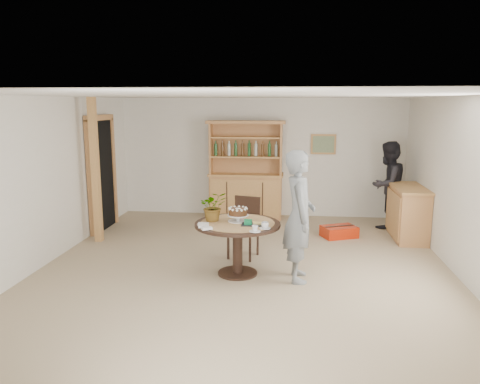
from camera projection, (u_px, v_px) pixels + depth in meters
name	position (u px, v px, depth m)	size (l,w,h in m)	color
ground	(244.00, 271.00, 6.80)	(7.00, 7.00, 0.00)	tan
room_shell	(245.00, 151.00, 6.48)	(6.04, 7.04, 2.52)	white
doorway	(101.00, 172.00, 8.86)	(0.13, 1.10, 2.18)	black
pine_post	(95.00, 171.00, 8.03)	(0.12, 0.12, 2.50)	tan
hutch	(246.00, 185.00, 9.86)	(1.62, 0.54, 2.04)	#B07A4A
sideboard	(408.00, 212.00, 8.36)	(0.54, 1.26, 0.94)	#B07A4A
dining_table	(238.00, 233.00, 6.56)	(1.20, 1.20, 0.76)	black
dining_chair	(245.00, 223.00, 7.38)	(0.51, 0.51, 0.95)	black
birthday_cake	(238.00, 213.00, 6.55)	(0.30, 0.30, 0.20)	white
flower_vase	(213.00, 206.00, 6.58)	(0.38, 0.33, 0.42)	#3F7233
gift_tray	(252.00, 223.00, 6.38)	(0.30, 0.20, 0.08)	black
coffee_cup_a	(265.00, 226.00, 6.20)	(0.15, 0.15, 0.09)	silver
coffee_cup_b	(255.00, 229.00, 6.05)	(0.15, 0.15, 0.08)	silver
napkins	(204.00, 226.00, 6.27)	(0.24, 0.33, 0.03)	white
teen_boy	(299.00, 216.00, 6.31)	(0.65, 0.43, 1.79)	slate
adult_person	(387.00, 185.00, 9.02)	(0.82, 0.64, 1.68)	black
red_suitcase	(339.00, 232.00, 8.49)	(0.71, 0.60, 0.21)	red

